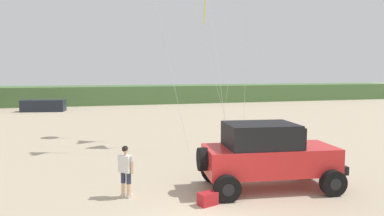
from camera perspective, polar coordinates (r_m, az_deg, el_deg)
dune_ridge at (r=47.70m, az=-15.57°, el=2.00°), size 90.00×6.77×2.26m
jeep at (r=12.58m, az=11.89°, el=-7.14°), size 4.97×2.86×2.26m
person_watching at (r=11.73m, az=-10.41°, el=-9.37°), size 0.48×0.47×1.67m
cooler_box at (r=11.13m, az=2.49°, el=-14.13°), size 0.65×0.52×0.38m
distant_sedan at (r=39.97m, az=-22.41°, el=0.36°), size 4.41×2.33×1.20m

